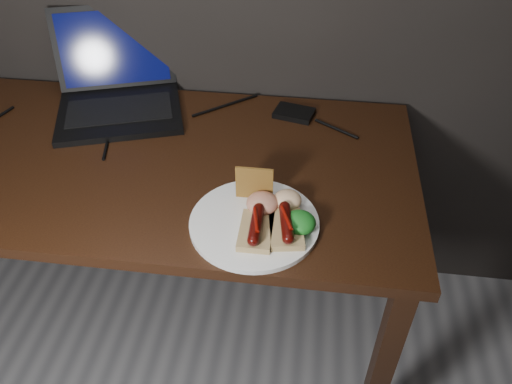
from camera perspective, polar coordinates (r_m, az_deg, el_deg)
The scene contains 11 objects.
desk at distance 1.38m, azimuth -12.26°, elevation 0.99°, with size 1.40×0.70×0.75m.
laptop at distance 1.54m, azimuth -15.53°, elevation 11.27°, with size 0.44×0.45×0.25m.
hard_drive at distance 1.46m, azimuth 4.38°, elevation 8.99°, with size 0.11×0.07×0.02m, color black.
desk_cables at distance 1.44m, azimuth -11.53°, elevation 7.77°, with size 1.07×0.38×0.01m.
plate at distance 1.10m, azimuth -0.20°, elevation -3.54°, with size 0.29×0.29×0.01m, color white.
bread_sausage_center at distance 1.05m, azimuth 0.00°, elevation -4.13°, with size 0.07×0.12×0.04m.
bread_sausage_right at distance 1.06m, azimuth 3.46°, elevation -3.90°, with size 0.09×0.12×0.04m.
crispbread at distance 1.12m, azimuth -0.19°, elevation 1.01°, with size 0.09×0.01×0.09m, color #AC762F.
salad_greens at distance 1.07m, azimuth 5.00°, elevation -3.48°, with size 0.07×0.07×0.04m, color #136016.
salsa_mound at distance 1.11m, azimuth 0.73°, elevation -1.28°, with size 0.07×0.07×0.04m, color #AA1114.
coleslaw_mound at distance 1.12m, azimuth 3.62°, elevation -0.90°, with size 0.06×0.06×0.04m, color silver.
Camera 1 is at (0.42, 0.39, 1.52)m, focal length 35.00 mm.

